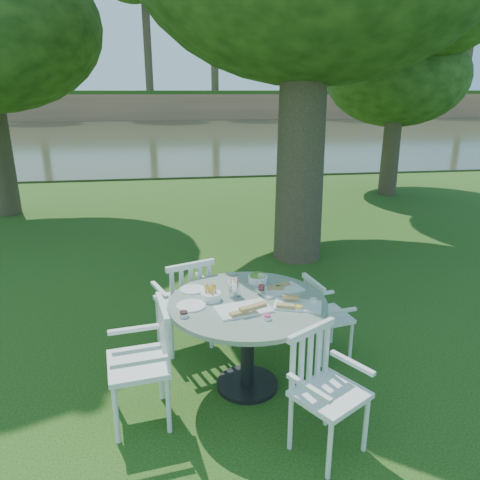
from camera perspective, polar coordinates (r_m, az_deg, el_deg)
ground at (r=5.79m, az=0.30°, el=-8.64°), size 140.00×140.00×0.00m
table at (r=4.13m, az=0.92°, el=-9.58°), size 1.37×1.37×0.85m
chair_ne at (r=4.74m, az=9.85°, el=-8.60°), size 0.47×0.49×0.83m
chair_nw at (r=4.78m, az=-6.49°, el=-7.00°), size 0.63×0.61×0.99m
chair_sw at (r=3.87m, az=-10.93°, el=-13.51°), size 0.54×0.57×1.00m
chair_se at (r=3.63m, az=9.79°, el=-16.53°), size 0.63×0.62×0.94m
tableware at (r=4.10m, az=0.65°, el=-6.57°), size 1.24×0.88×0.19m
river at (r=28.25m, az=-7.12°, el=12.49°), size 100.00×28.00×0.12m
far_bank at (r=46.48m, az=-7.90°, el=23.47°), size 100.00×18.00×15.20m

